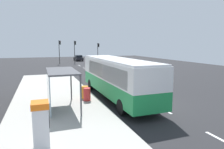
# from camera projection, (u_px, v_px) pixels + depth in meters

# --- Properties ---
(ground_plane) EXTENTS (56.00, 92.00, 0.04)m
(ground_plane) POSITION_uv_depth(u_px,v_px,m) (98.00, 77.00, 27.60)
(ground_plane) COLOR #262628
(sidewalk_platform) EXTENTS (6.20, 30.00, 0.18)m
(sidewalk_platform) POSITION_uv_depth(u_px,v_px,m) (57.00, 105.00, 14.27)
(sidewalk_platform) COLOR #ADAAA3
(sidewalk_platform) RESTS_ON ground
(lane_stripe_seg_1) EXTENTS (0.16, 2.20, 0.01)m
(lane_stripe_seg_1) POSITION_uv_depth(u_px,v_px,m) (162.00, 109.00, 13.71)
(lane_stripe_seg_1) COLOR silver
(lane_stripe_seg_1) RESTS_ON ground
(lane_stripe_seg_2) EXTENTS (0.16, 2.20, 0.01)m
(lane_stripe_seg_2) POSITION_uv_depth(u_px,v_px,m) (131.00, 92.00, 18.37)
(lane_stripe_seg_2) COLOR silver
(lane_stripe_seg_2) RESTS_ON ground
(lane_stripe_seg_3) EXTENTS (0.16, 2.20, 0.01)m
(lane_stripe_seg_3) POSITION_uv_depth(u_px,v_px,m) (112.00, 83.00, 23.02)
(lane_stripe_seg_3) COLOR silver
(lane_stripe_seg_3) RESTS_ON ground
(lane_stripe_seg_4) EXTENTS (0.16, 2.20, 0.01)m
(lane_stripe_seg_4) POSITION_uv_depth(u_px,v_px,m) (100.00, 76.00, 27.68)
(lane_stripe_seg_4) COLOR silver
(lane_stripe_seg_4) RESTS_ON ground
(lane_stripe_seg_5) EXTENTS (0.16, 2.20, 0.01)m
(lane_stripe_seg_5) POSITION_uv_depth(u_px,v_px,m) (91.00, 72.00, 32.33)
(lane_stripe_seg_5) COLOR silver
(lane_stripe_seg_5) RESTS_ON ground
(lane_stripe_seg_6) EXTENTS (0.16, 2.20, 0.01)m
(lane_stripe_seg_6) POSITION_uv_depth(u_px,v_px,m) (84.00, 68.00, 36.99)
(lane_stripe_seg_6) COLOR silver
(lane_stripe_seg_6) RESTS_ON ground
(lane_stripe_seg_7) EXTENTS (0.16, 2.20, 0.01)m
(lane_stripe_seg_7) POSITION_uv_depth(u_px,v_px,m) (79.00, 66.00, 41.64)
(lane_stripe_seg_7) COLOR silver
(lane_stripe_seg_7) RESTS_ON ground
(bus) EXTENTS (2.65, 11.04, 3.21)m
(bus) POSITION_uv_depth(u_px,v_px,m) (116.00, 76.00, 16.09)
(bus) COLOR #1E8C47
(bus) RESTS_ON ground
(white_van) EXTENTS (2.05, 5.21, 2.30)m
(white_van) POSITION_uv_depth(u_px,v_px,m) (99.00, 62.00, 34.78)
(white_van) COLOR white
(white_van) RESTS_ON ground
(sedan_near) EXTENTS (1.94, 4.45, 1.52)m
(sedan_near) POSITION_uv_depth(u_px,v_px,m) (78.00, 58.00, 53.50)
(sedan_near) COLOR black
(sedan_near) RESTS_ON ground
(ticket_machine) EXTENTS (0.66, 0.76, 1.94)m
(ticket_machine) POSITION_uv_depth(u_px,v_px,m) (41.00, 125.00, 7.98)
(ticket_machine) COLOR silver
(ticket_machine) RESTS_ON sidewalk_platform
(recycling_bin_red) EXTENTS (0.52, 0.52, 0.95)m
(recycling_bin_red) POSITION_uv_depth(u_px,v_px,m) (87.00, 94.00, 15.02)
(recycling_bin_red) COLOR red
(recycling_bin_red) RESTS_ON sidewalk_platform
(recycling_bin_orange) EXTENTS (0.52, 0.52, 0.95)m
(recycling_bin_orange) POSITION_uv_depth(u_px,v_px,m) (85.00, 92.00, 15.67)
(recycling_bin_orange) COLOR orange
(recycling_bin_orange) RESTS_ON sidewalk_platform
(traffic_light_near_side) EXTENTS (0.49, 0.28, 4.64)m
(traffic_light_near_side) POSITION_uv_depth(u_px,v_px,m) (98.00, 50.00, 46.82)
(traffic_light_near_side) COLOR #2D2D2D
(traffic_light_near_side) RESTS_ON ground
(traffic_light_far_side) EXTENTS (0.49, 0.28, 5.21)m
(traffic_light_far_side) POSITION_uv_depth(u_px,v_px,m) (60.00, 48.00, 44.64)
(traffic_light_far_side) COLOR #2D2D2D
(traffic_light_far_side) RESTS_ON ground
(traffic_light_median) EXTENTS (0.49, 0.28, 5.16)m
(traffic_light_median) POSITION_uv_depth(u_px,v_px,m) (75.00, 48.00, 46.56)
(traffic_light_median) COLOR #2D2D2D
(traffic_light_median) RESTS_ON ground
(bus_shelter) EXTENTS (1.80, 4.00, 2.50)m
(bus_shelter) POSITION_uv_depth(u_px,v_px,m) (57.00, 80.00, 12.95)
(bus_shelter) COLOR #4C4C51
(bus_shelter) RESTS_ON sidewalk_platform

